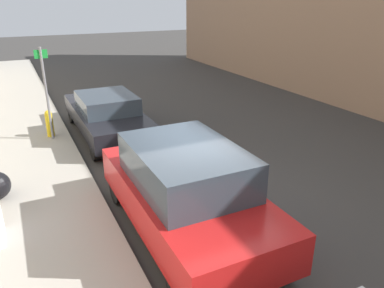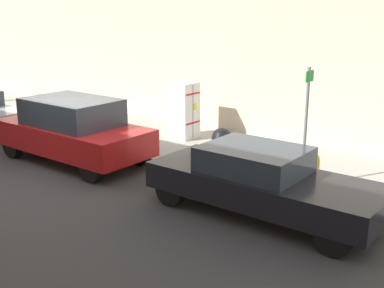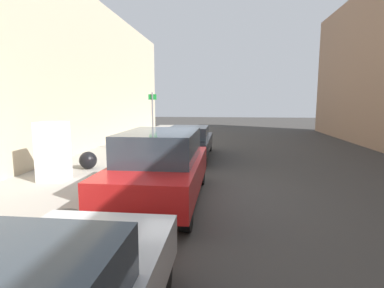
{
  "view_description": "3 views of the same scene",
  "coord_description": "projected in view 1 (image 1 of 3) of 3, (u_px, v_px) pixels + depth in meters",
  "views": [
    {
      "loc": [
        -3.31,
        -5.97,
        4.19
      ],
      "look_at": [
        -0.14,
        0.5,
        1.32
      ],
      "focal_mm": 35.0,
      "sensor_mm": 36.0,
      "label": 1
    },
    {
      "loc": [
        7.29,
        9.78,
        4.02
      ],
      "look_at": [
        -1.53,
        2.98,
        0.92
      ],
      "focal_mm": 45.0,
      "sensor_mm": 36.0,
      "label": 2
    },
    {
      "loc": [
        0.8,
        -7.58,
        2.46
      ],
      "look_at": [
        -0.36,
        2.63,
        0.99
      ],
      "focal_mm": 28.0,
      "sensor_mm": 36.0,
      "label": 3
    }
  ],
  "objects": [
    {
      "name": "parked_suv_red",
      "position": [
        186.0,
        190.0,
        6.8
      ],
      "size": [
        1.96,
        4.51,
        1.74
      ],
      "color": "red",
      "rests_on": "ground"
    },
    {
      "name": "ground_plane",
      "position": [
        209.0,
        209.0,
        7.89
      ],
      "size": [
        80.0,
        80.0,
        0.0
      ],
      "primitive_type": "plane",
      "color": "#383533"
    },
    {
      "name": "sidewalk_slab",
      "position": [
        8.0,
        259.0,
        6.3
      ],
      "size": [
        3.84,
        44.0,
        0.12
      ],
      "primitive_type": "cube",
      "color": "#9E998E",
      "rests_on": "ground"
    },
    {
      "name": "street_sign_post",
      "position": [
        46.0,
        90.0,
        10.83
      ],
      "size": [
        0.36,
        0.07,
        2.73
      ],
      "color": "slate",
      "rests_on": "sidewalk_slab"
    },
    {
      "name": "parked_sedan_dark",
      "position": [
        107.0,
        114.0,
        11.74
      ],
      "size": [
        1.81,
        4.77,
        1.38
      ],
      "color": "black",
      "rests_on": "ground"
    },
    {
      "name": "fire_hydrant",
      "position": [
        49.0,
        123.0,
        11.45
      ],
      "size": [
        0.22,
        0.22,
        0.83
      ],
      "color": "gold",
      "rests_on": "sidewalk_slab"
    }
  ]
}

